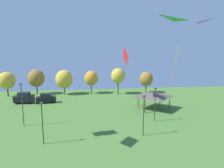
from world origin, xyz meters
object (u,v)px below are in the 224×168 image
object	(u,v)px
light_post_2	(155,102)
treeline_tree_3	(91,78)
treeline_tree_4	(118,76)
parked_car_second_from_left	(46,98)
kite_flying_5	(194,30)
light_post_3	(42,120)
treeline_tree_2	(64,79)
kite_flying_0	(206,0)
treeline_tree_0	(7,81)
treeline_tree_1	(36,78)
parked_car_leftmost	(24,98)
kite_flying_7	(189,34)
light_post_1	(144,113)
light_post_0	(22,102)
kite_flying_1	(125,57)
park_pavilion	(153,94)
treeline_tree_5	(146,79)

from	to	relation	value
light_post_2	treeline_tree_3	world-z (taller)	treeline_tree_3
treeline_tree_4	parked_car_second_from_left	bearing A→B (deg)	-157.12
kite_flying_5	light_post_3	distance (m)	28.57
kite_flying_5	light_post_2	size ratio (longest dim) A/B	0.61
light_post_2	treeline_tree_2	distance (m)	30.17
kite_flying_0	treeline_tree_3	distance (m)	37.92
parked_car_second_from_left	treeline_tree_0	xyz separation A→B (m)	(-12.14, 8.58, 3.27)
kite_flying_5	treeline_tree_1	xyz separation A→B (m)	(-33.70, 22.86, -10.72)
parked_car_leftmost	treeline_tree_3	size ratio (longest dim) A/B	0.66
parked_car_second_from_left	treeline_tree_0	size ratio (longest dim) A/B	0.67
kite_flying_7	light_post_1	bearing A→B (deg)	112.38
kite_flying_0	treeline_tree_3	bearing A→B (deg)	108.31
light_post_0	treeline_tree_1	world-z (taller)	treeline_tree_1
kite_flying_1	treeline_tree_1	size ratio (longest dim) A/B	0.95
parked_car_second_from_left	park_pavilion	distance (m)	24.69
kite_flying_7	parked_car_second_from_left	distance (m)	34.52
kite_flying_0	light_post_2	xyz separation A→B (m)	(-1.08, 9.66, -13.28)
parked_car_second_from_left	treeline_tree_0	bearing A→B (deg)	137.99
parked_car_second_from_left	light_post_3	world-z (taller)	light_post_3
light_post_1	treeline_tree_5	distance (m)	30.02
kite_flying_1	light_post_1	distance (m)	12.11
parked_car_second_from_left	treeline_tree_3	world-z (taller)	treeline_tree_3
light_post_1	treeline_tree_2	world-z (taller)	treeline_tree_2
park_pavilion	light_post_1	world-z (taller)	light_post_1
parked_car_leftmost	treeline_tree_5	distance (m)	33.43
kite_flying_0	kite_flying_5	xyz separation A→B (m)	(6.65, 12.25, -1.08)
park_pavilion	treeline_tree_4	world-z (taller)	treeline_tree_4
light_post_1	light_post_3	size ratio (longest dim) A/B	1.06
parked_car_leftmost	light_post_0	size ratio (longest dim) A/B	0.65
kite_flying_5	parked_car_leftmost	world-z (taller)	kite_flying_5
treeline_tree_1	treeline_tree_4	xyz separation A→B (m)	(23.49, -2.77, 0.64)
treeline_tree_0	treeline_tree_5	world-z (taller)	treeline_tree_0
kite_flying_1	kite_flying_7	xyz separation A→B (m)	(3.00, -15.29, 2.28)
light_post_1	parked_car_leftmost	bearing A→B (deg)	138.05
kite_flying_1	kite_flying_0	bearing A→B (deg)	-69.56
parked_car_leftmost	treeline_tree_3	xyz separation A→B (m)	(15.81, 9.33, 3.27)
parked_car_leftmost	treeline_tree_5	xyz separation A→B (m)	(32.28, 8.17, 2.93)
treeline_tree_1	parked_car_second_from_left	bearing A→B (deg)	-64.72
kite_flying_0	light_post_1	distance (m)	14.85
kite_flying_1	kite_flying_7	bearing A→B (deg)	-78.90
light_post_3	treeline_tree_0	world-z (taller)	treeline_tree_0
kite_flying_0	light_post_1	world-z (taller)	kite_flying_0
parked_car_second_from_left	light_post_2	world-z (taller)	light_post_2
kite_flying_0	treeline_tree_2	distance (m)	40.69
treeline_tree_5	kite_flying_1	bearing A→B (deg)	-118.96
parked_car_leftmost	treeline_tree_1	xyz separation A→B (m)	(0.06, 10.29, 3.45)
treeline_tree_0	treeline_tree_4	size ratio (longest dim) A/B	0.90
park_pavilion	treeline_tree_5	world-z (taller)	treeline_tree_5
light_post_0	treeline_tree_1	size ratio (longest dim) A/B	0.93
kite_flying_1	treeline_tree_0	world-z (taller)	kite_flying_1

